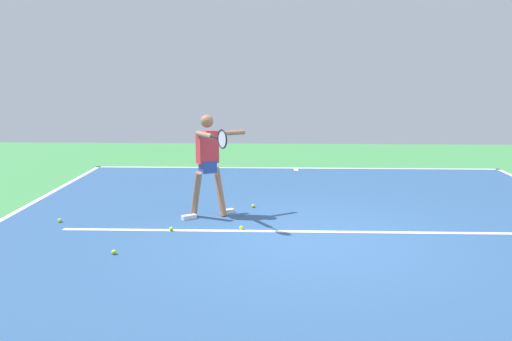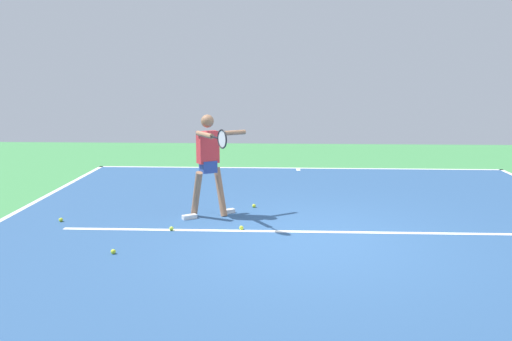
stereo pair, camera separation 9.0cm
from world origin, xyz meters
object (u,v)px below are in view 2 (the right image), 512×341
Objects in this scene: tennis_ball_far_corner at (171,229)px; tennis_ball_near_service_line at (61,220)px; tennis_player at (209,159)px; tennis_ball_centre_court at (113,252)px; tennis_ball_by_sideline at (254,206)px; tennis_ball_near_player at (241,228)px.

tennis_ball_near_service_line is at bearing -12.22° from tennis_ball_far_corner.
tennis_player is at bearing -120.18° from tennis_ball_far_corner.
tennis_ball_near_service_line and tennis_ball_centre_court have the same top height.
tennis_ball_near_service_line is at bearing 18.94° from tennis_ball_by_sideline.
tennis_ball_centre_court is 1.00× the size of tennis_ball_by_sideline.
tennis_ball_far_corner is (1.07, 0.09, 0.00)m from tennis_ball_near_player.
tennis_ball_by_sideline is at bearing -95.28° from tennis_ball_near_player.
tennis_ball_near_player is 2.01m from tennis_ball_centre_court.
tennis_ball_near_service_line and tennis_ball_by_sideline have the same top height.
tennis_ball_near_service_line is at bearing -48.58° from tennis_ball_centre_court.
tennis_ball_near_service_line is (2.37, 0.43, -0.94)m from tennis_player.
tennis_ball_near_player is 1.00× the size of tennis_ball_near_service_line.
tennis_player is 1.35m from tennis_ball_far_corner.
tennis_player reaches higher than tennis_ball_near_player.
tennis_ball_by_sideline is (-1.19, -1.46, 0.00)m from tennis_ball_far_corner.
tennis_ball_centre_court is at bearing 28.98° from tennis_player.
tennis_ball_by_sideline is (-0.13, -1.37, 0.00)m from tennis_ball_near_player.
tennis_ball_centre_court is (-1.32, 1.50, 0.00)m from tennis_ball_near_service_line.
tennis_ball_far_corner is 1.23m from tennis_ball_centre_court.
tennis_player is at bearing -118.58° from tennis_ball_centre_court.
tennis_player is 2.39m from tennis_ball_centre_court.
tennis_ball_far_corner is 1.89m from tennis_ball_by_sideline.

